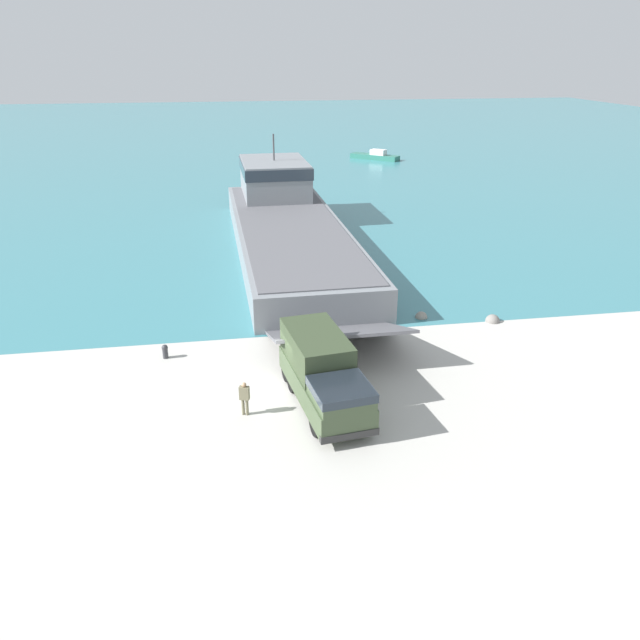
{
  "coord_description": "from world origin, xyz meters",
  "views": [
    {
      "loc": [
        -2.54,
        -26.8,
        15.12
      ],
      "look_at": [
        2.34,
        3.01,
        2.01
      ],
      "focal_mm": 35.0,
      "sensor_mm": 36.0,
      "label": 1
    }
  ],
  "objects_px": {
    "military_truck": "(323,373)",
    "mooring_bollard": "(165,351)",
    "moored_boat_b": "(375,156)",
    "landing_craft": "(286,219)",
    "moored_boat_a": "(266,175)",
    "soldier_on_ramp": "(245,396)"
  },
  "relations": [
    {
      "from": "landing_craft",
      "to": "moored_boat_b",
      "type": "bearing_deg",
      "value": 65.5
    },
    {
      "from": "moored_boat_b",
      "to": "moored_boat_a",
      "type": "bearing_deg",
      "value": 166.56
    },
    {
      "from": "military_truck",
      "to": "moored_boat_a",
      "type": "relative_size",
      "value": 1.26
    },
    {
      "from": "landing_craft",
      "to": "military_truck",
      "type": "bearing_deg",
      "value": -93.64
    },
    {
      "from": "military_truck",
      "to": "mooring_bollard",
      "type": "xyz_separation_m",
      "value": [
        -7.54,
        5.95,
        -1.17
      ]
    },
    {
      "from": "moored_boat_b",
      "to": "mooring_bollard",
      "type": "height_order",
      "value": "moored_boat_b"
    },
    {
      "from": "military_truck",
      "to": "soldier_on_ramp",
      "type": "relative_size",
      "value": 4.56
    },
    {
      "from": "landing_craft",
      "to": "mooring_bollard",
      "type": "height_order",
      "value": "landing_craft"
    },
    {
      "from": "moored_boat_a",
      "to": "moored_boat_b",
      "type": "height_order",
      "value": "moored_boat_b"
    },
    {
      "from": "soldier_on_ramp",
      "to": "moored_boat_b",
      "type": "xyz_separation_m",
      "value": [
        23.12,
        68.75,
        -0.45
      ]
    },
    {
      "from": "soldier_on_ramp",
      "to": "landing_craft",
      "type": "bearing_deg",
      "value": -171.77
    },
    {
      "from": "moored_boat_b",
      "to": "landing_craft",
      "type": "bearing_deg",
      "value": -163.4
    },
    {
      "from": "soldier_on_ramp",
      "to": "moored_boat_a",
      "type": "bearing_deg",
      "value": -167.16
    },
    {
      "from": "landing_craft",
      "to": "mooring_bollard",
      "type": "relative_size",
      "value": 48.56
    },
    {
      "from": "soldier_on_ramp",
      "to": "mooring_bollard",
      "type": "height_order",
      "value": "soldier_on_ramp"
    },
    {
      "from": "moored_boat_b",
      "to": "mooring_bollard",
      "type": "distance_m",
      "value": 68.0
    },
    {
      "from": "soldier_on_ramp",
      "to": "moored_boat_a",
      "type": "xyz_separation_m",
      "value": [
        5.54,
        55.82,
        -0.46
      ]
    },
    {
      "from": "moored_boat_a",
      "to": "moored_boat_b",
      "type": "xyz_separation_m",
      "value": [
        17.58,
        12.93,
        0.01
      ]
    },
    {
      "from": "military_truck",
      "to": "soldier_on_ramp",
      "type": "height_order",
      "value": "military_truck"
    },
    {
      "from": "moored_boat_a",
      "to": "mooring_bollard",
      "type": "relative_size",
      "value": 7.66
    },
    {
      "from": "moored_boat_b",
      "to": "mooring_bollard",
      "type": "xyz_separation_m",
      "value": [
        -27.03,
        -62.4,
        -0.07
      ]
    },
    {
      "from": "landing_craft",
      "to": "soldier_on_ramp",
      "type": "height_order",
      "value": "landing_craft"
    }
  ]
}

